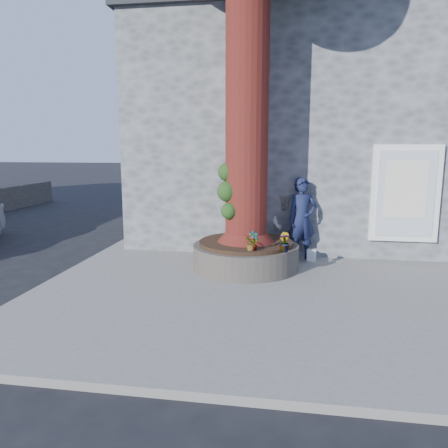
# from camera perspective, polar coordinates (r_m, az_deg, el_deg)

# --- Properties ---
(ground) EXTENTS (120.00, 120.00, 0.00)m
(ground) POSITION_cam_1_polar(r_m,az_deg,el_deg) (7.98, -4.61, -10.17)
(ground) COLOR black
(ground) RESTS_ON ground
(pavement) EXTENTS (9.00, 8.00, 0.12)m
(pavement) POSITION_cam_1_polar(r_m,az_deg,el_deg) (8.70, 6.73, -8.04)
(pavement) COLOR slate
(pavement) RESTS_ON ground
(yellow_line) EXTENTS (0.10, 30.00, 0.01)m
(yellow_line) POSITION_cam_1_polar(r_m,az_deg,el_deg) (9.98, -20.57, -6.58)
(yellow_line) COLOR yellow
(yellow_line) RESTS_ON ground
(stone_shop) EXTENTS (10.30, 8.30, 6.30)m
(stone_shop) POSITION_cam_1_polar(r_m,az_deg,el_deg) (14.47, 12.17, 11.52)
(stone_shop) COLOR #505355
(stone_shop) RESTS_ON ground
(planter) EXTENTS (2.30, 2.30, 0.60)m
(planter) POSITION_cam_1_polar(r_m,az_deg,el_deg) (9.61, 2.86, -4.03)
(planter) COLOR black
(planter) RESTS_ON pavement
(man) EXTENTS (0.83, 0.69, 1.94)m
(man) POSITION_cam_1_polar(r_m,az_deg,el_deg) (10.29, 10.14, 0.62)
(man) COLOR #161D3D
(man) RESTS_ON pavement
(woman) EXTENTS (0.84, 0.70, 1.56)m
(woman) POSITION_cam_1_polar(r_m,az_deg,el_deg) (10.68, 8.04, 0.01)
(woman) COLOR #B8B6B0
(woman) RESTS_ON pavement
(shopping_bag) EXTENTS (0.22, 0.15, 0.28)m
(shopping_bag) POSITION_cam_1_polar(r_m,az_deg,el_deg) (10.36, 11.35, -4.03)
(shopping_bag) COLOR white
(shopping_bag) RESTS_ON pavement
(plant_a) EXTENTS (0.26, 0.24, 0.40)m
(plant_a) POSITION_cam_1_polar(r_m,az_deg,el_deg) (8.64, 3.93, -2.19)
(plant_a) COLOR gray
(plant_a) RESTS_ON planter
(plant_b) EXTENTS (0.29, 0.29, 0.39)m
(plant_b) POSITION_cam_1_polar(r_m,az_deg,el_deg) (8.61, 7.89, -2.37)
(plant_b) COLOR gray
(plant_b) RESTS_ON planter
(plant_c) EXTENTS (0.22, 0.22, 0.35)m
(plant_c) POSITION_cam_1_polar(r_m,az_deg,el_deg) (8.62, 7.88, -2.48)
(plant_c) COLOR gray
(plant_c) RESTS_ON planter
(plant_d) EXTENTS (0.33, 0.35, 0.31)m
(plant_d) POSITION_cam_1_polar(r_m,az_deg,el_deg) (8.66, 3.59, -2.49)
(plant_d) COLOR gray
(plant_d) RESTS_ON planter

